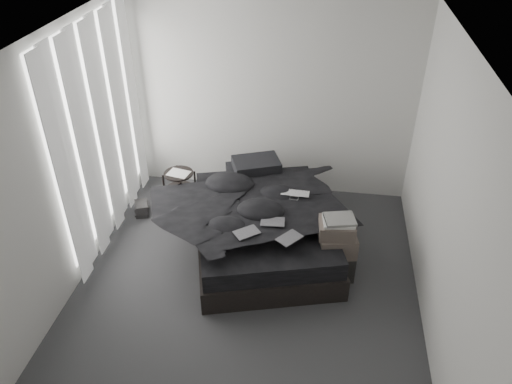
# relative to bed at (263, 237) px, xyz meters

# --- Properties ---
(floor) EXTENTS (3.60, 4.20, 0.01)m
(floor) POSITION_rel_bed_xyz_m (-0.08, -0.78, -0.13)
(floor) COLOR #343437
(floor) RESTS_ON ground
(ceiling) EXTENTS (3.60, 4.20, 0.01)m
(ceiling) POSITION_rel_bed_xyz_m (-0.08, -0.78, 2.47)
(ceiling) COLOR white
(ceiling) RESTS_ON ground
(wall_back) EXTENTS (3.60, 0.01, 2.60)m
(wall_back) POSITION_rel_bed_xyz_m (-0.08, 1.32, 1.17)
(wall_back) COLOR silver
(wall_back) RESTS_ON ground
(wall_left) EXTENTS (0.01, 4.20, 2.60)m
(wall_left) POSITION_rel_bed_xyz_m (-1.88, -0.78, 1.17)
(wall_left) COLOR silver
(wall_left) RESTS_ON ground
(wall_right) EXTENTS (0.01, 4.20, 2.60)m
(wall_right) POSITION_rel_bed_xyz_m (1.72, -0.78, 1.17)
(wall_right) COLOR silver
(wall_right) RESTS_ON ground
(window_left) EXTENTS (0.02, 2.00, 2.30)m
(window_left) POSITION_rel_bed_xyz_m (-1.86, 0.12, 1.22)
(window_left) COLOR white
(window_left) RESTS_ON wall_left
(curtain_left) EXTENTS (0.06, 2.12, 2.48)m
(curtain_left) POSITION_rel_bed_xyz_m (-1.81, 0.12, 1.15)
(curtain_left) COLOR white
(curtain_left) RESTS_ON wall_left
(bed) EXTENTS (1.99, 2.32, 0.27)m
(bed) POSITION_rel_bed_xyz_m (0.00, 0.00, 0.00)
(bed) COLOR black
(bed) RESTS_ON floor
(mattress) EXTENTS (1.91, 2.25, 0.21)m
(mattress) POSITION_rel_bed_xyz_m (-0.00, -0.00, 0.24)
(mattress) COLOR black
(mattress) RESTS_ON bed
(duvet) EXTENTS (1.87, 2.03, 0.23)m
(duvet) POSITION_rel_bed_xyz_m (0.01, -0.05, 0.46)
(duvet) COLOR black
(duvet) RESTS_ON mattress
(pillow_lower) EXTENTS (0.69, 0.55, 0.13)m
(pillow_lower) POSITION_rel_bed_xyz_m (-0.26, 0.73, 0.41)
(pillow_lower) COLOR black
(pillow_lower) RESTS_ON mattress
(pillow_upper) EXTENTS (0.66, 0.57, 0.13)m
(pillow_upper) POSITION_rel_bed_xyz_m (-0.18, 0.73, 0.54)
(pillow_upper) COLOR black
(pillow_upper) RESTS_ON pillow_lower
(laptop) EXTENTS (0.33, 0.22, 0.03)m
(laptop) POSITION_rel_bed_xyz_m (0.34, 0.15, 0.59)
(laptop) COLOR silver
(laptop) RESTS_ON duvet
(comic_a) EXTENTS (0.30, 0.28, 0.01)m
(comic_a) POSITION_rel_bed_xyz_m (-0.09, -0.58, 0.58)
(comic_a) COLOR black
(comic_a) RESTS_ON duvet
(comic_b) EXTENTS (0.26, 0.18, 0.01)m
(comic_b) POSITION_rel_bed_xyz_m (0.15, -0.36, 0.59)
(comic_b) COLOR black
(comic_b) RESTS_ON duvet
(comic_c) EXTENTS (0.29, 0.30, 0.01)m
(comic_c) POSITION_rel_bed_xyz_m (0.35, -0.60, 0.59)
(comic_c) COLOR black
(comic_c) RESTS_ON duvet
(side_stand) EXTENTS (0.46, 0.46, 0.65)m
(side_stand) POSITION_rel_bed_xyz_m (-1.09, 0.42, 0.19)
(side_stand) COLOR black
(side_stand) RESTS_ON floor
(papers) EXTENTS (0.29, 0.24, 0.01)m
(papers) POSITION_rel_bed_xyz_m (-1.08, 0.41, 0.53)
(papers) COLOR white
(papers) RESTS_ON side_stand
(floor_books) EXTENTS (0.21, 0.26, 0.15)m
(floor_books) POSITION_rel_bed_xyz_m (-1.62, 0.41, -0.06)
(floor_books) COLOR black
(floor_books) RESTS_ON floor
(box_lower) EXTENTS (0.45, 0.38, 0.31)m
(box_lower) POSITION_rel_bed_xyz_m (0.83, -0.34, 0.02)
(box_lower) COLOR black
(box_lower) RESTS_ON floor
(box_mid) EXTENTS (0.44, 0.38, 0.23)m
(box_mid) POSITION_rel_bed_xyz_m (0.84, -0.35, 0.29)
(box_mid) COLOR #544A43
(box_mid) RESTS_ON box_lower
(box_upper) EXTENTS (0.39, 0.33, 0.16)m
(box_upper) POSITION_rel_bed_xyz_m (0.82, -0.35, 0.49)
(box_upper) COLOR #544A43
(box_upper) RESTS_ON box_mid
(art_book_white) EXTENTS (0.35, 0.29, 0.03)m
(art_book_white) POSITION_rel_bed_xyz_m (0.83, -0.34, 0.58)
(art_book_white) COLOR silver
(art_book_white) RESTS_ON box_upper
(art_book_snake) EXTENTS (0.36, 0.31, 0.03)m
(art_book_snake) POSITION_rel_bed_xyz_m (0.84, -0.35, 0.61)
(art_book_snake) COLOR silver
(art_book_snake) RESTS_ON art_book_white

